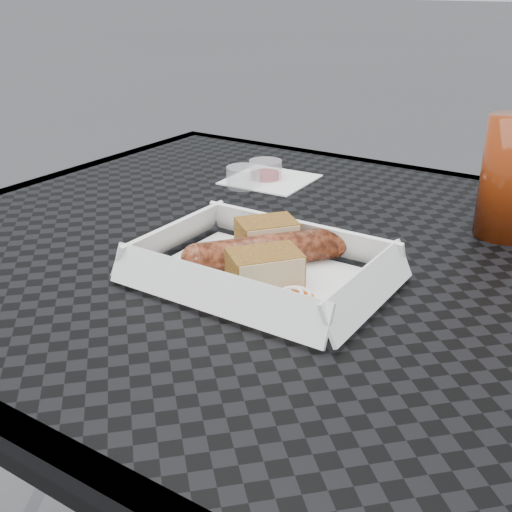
{
  "coord_description": "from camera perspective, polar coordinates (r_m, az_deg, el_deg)",
  "views": [
    {
      "loc": [
        0.4,
        -0.6,
        1.03
      ],
      "look_at": [
        0.08,
        -0.11,
        0.78
      ],
      "focal_mm": 45.0,
      "sensor_mm": 36.0,
      "label": 1
    }
  ],
  "objects": [
    {
      "name": "drink_glass",
      "position": [
        0.8,
        21.77,
        6.48
      ],
      "size": [
        0.07,
        0.07,
        0.14
      ],
      "primitive_type": "cylinder",
      "color": "#631F08",
      "rests_on": "patio_table"
    },
    {
      "name": "bratwurst",
      "position": [
        0.67,
        0.99,
        0.46
      ],
      "size": [
        0.13,
        0.15,
        0.03
      ],
      "rotation": [
        0.0,
        0.0,
        0.89
      ],
      "color": "brown",
      "rests_on": "food_tray"
    },
    {
      "name": "napkin",
      "position": [
        0.98,
        1.29,
        6.81
      ],
      "size": [
        0.13,
        0.13,
        0.0
      ],
      "primitive_type": "cube",
      "rotation": [
        0.0,
        0.0,
        0.05
      ],
      "color": "white",
      "rests_on": "patio_table"
    },
    {
      "name": "patio_table",
      "position": [
        0.81,
        -0.81,
        -2.97
      ],
      "size": [
        0.8,
        0.8,
        0.74
      ],
      "color": "black",
      "rests_on": "ground"
    },
    {
      "name": "food_tray",
      "position": [
        0.66,
        0.48,
        -1.95
      ],
      "size": [
        0.22,
        0.15,
        0.0
      ],
      "primitive_type": "cube",
      "color": "white",
      "rests_on": "patio_table"
    },
    {
      "name": "bread_near",
      "position": [
        0.7,
        0.97,
        1.69
      ],
      "size": [
        0.07,
        0.08,
        0.04
      ],
      "primitive_type": "cube",
      "rotation": [
        0.0,
        0.0,
        0.89
      ],
      "color": "olive",
      "rests_on": "food_tray"
    },
    {
      "name": "bread_far",
      "position": [
        0.63,
        0.77,
        -1.14
      ],
      "size": [
        0.08,
        0.08,
        0.04
      ],
      "primitive_type": "cube",
      "rotation": [
        0.0,
        0.0,
        0.89
      ],
      "color": "olive",
      "rests_on": "food_tray"
    },
    {
      "name": "condiment_cup_sauce",
      "position": [
        0.98,
        0.84,
        7.63
      ],
      "size": [
        0.05,
        0.05,
        0.03
      ],
      "primitive_type": "cylinder",
      "color": "maroon",
      "rests_on": "patio_table"
    },
    {
      "name": "veg_garnish",
      "position": [
        0.6,
        4.02,
        -4.07
      ],
      "size": [
        0.03,
        0.03,
        0.0
      ],
      "color": "#F5580A",
      "rests_on": "food_tray"
    },
    {
      "name": "condiment_cup_empty",
      "position": [
        0.95,
        -1.13,
        7.04
      ],
      "size": [
        0.05,
        0.05,
        0.03
      ],
      "primitive_type": "cylinder",
      "color": "silver",
      "rests_on": "patio_table"
    }
  ]
}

